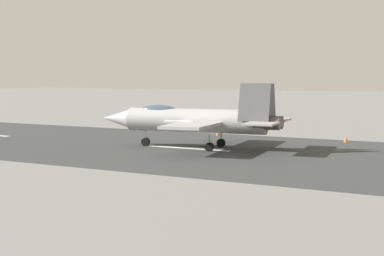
# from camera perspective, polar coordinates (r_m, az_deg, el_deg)

# --- Properties ---
(ground_plane) EXTENTS (400.00, 400.00, 0.00)m
(ground_plane) POSITION_cam_1_polar(r_m,az_deg,el_deg) (51.62, -1.04, -1.96)
(ground_plane) COLOR slate
(runway_strip) EXTENTS (240.00, 26.00, 0.02)m
(runway_strip) POSITION_cam_1_polar(r_m,az_deg,el_deg) (51.61, -1.02, -1.95)
(runway_strip) COLOR #353738
(runway_strip) RESTS_ON ground
(fighter_jet) EXTENTS (17.26, 13.55, 5.70)m
(fighter_jet) POSITION_cam_1_polar(r_m,az_deg,el_deg) (51.23, 0.22, 0.80)
(fighter_jet) COLOR #A7A4A6
(fighter_jet) RESTS_ON ground
(marker_cone_near) EXTENTS (0.44, 0.44, 0.55)m
(marker_cone_near) POSITION_cam_1_polar(r_m,az_deg,el_deg) (58.08, 14.65, -1.06)
(marker_cone_near) COLOR orange
(marker_cone_near) RESTS_ON ground
(marker_cone_mid) EXTENTS (0.44, 0.44, 0.55)m
(marker_cone_mid) POSITION_cam_1_polar(r_m,az_deg,el_deg) (62.71, 2.51, -0.46)
(marker_cone_mid) COLOR orange
(marker_cone_mid) RESTS_ON ground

